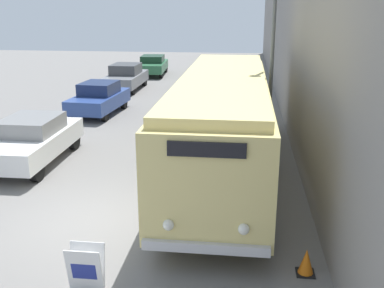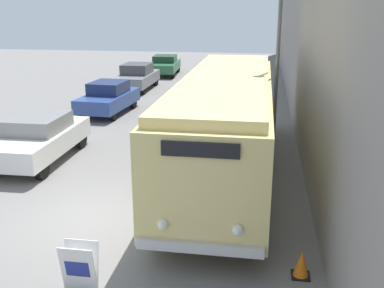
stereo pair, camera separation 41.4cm
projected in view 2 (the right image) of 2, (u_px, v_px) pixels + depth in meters
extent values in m
plane|color=slate|center=(88.00, 219.00, 11.11)|extent=(80.00, 80.00, 0.00)
cube|color=gray|center=(304.00, 19.00, 18.34)|extent=(0.30, 60.00, 8.99)
cylinder|color=black|center=(159.00, 216.00, 10.15)|extent=(0.28, 1.01, 1.01)
cylinder|color=black|center=(260.00, 223.00, 9.81)|extent=(0.28, 1.01, 1.01)
cylinder|color=black|center=(206.00, 122.00, 18.17)|extent=(0.28, 1.01, 1.01)
cylinder|color=black|center=(263.00, 124.00, 17.83)|extent=(0.28, 1.01, 1.01)
cube|color=#E5D17F|center=(226.00, 121.00, 13.64)|extent=(2.60, 11.31, 2.34)
cube|color=#F3DD87|center=(227.00, 79.00, 13.26)|extent=(2.39, 10.86, 0.24)
cube|color=silver|center=(199.00, 248.00, 8.57)|extent=(2.47, 0.12, 0.20)
sphere|color=white|center=(163.00, 224.00, 8.57)|extent=(0.22, 0.22, 0.22)
sphere|color=white|center=(238.00, 230.00, 8.36)|extent=(0.22, 0.22, 0.22)
cube|color=black|center=(200.00, 150.00, 8.02)|extent=(1.43, 0.06, 0.28)
cube|color=white|center=(78.00, 270.00, 8.13)|extent=(0.65, 0.19, 0.95)
cube|color=white|center=(81.00, 265.00, 8.29)|extent=(0.65, 0.19, 0.95)
cube|color=navy|center=(77.00, 269.00, 8.11)|extent=(0.46, 0.06, 0.33)
cylinder|color=#595E60|center=(278.00, 59.00, 14.29)|extent=(0.12, 0.12, 6.83)
cylinder|color=black|center=(41.00, 168.00, 13.54)|extent=(0.22, 0.72, 0.72)
cylinder|color=black|center=(37.00, 137.00, 16.71)|extent=(0.22, 0.72, 0.72)
cylinder|color=black|center=(81.00, 139.00, 16.47)|extent=(0.22, 0.72, 0.72)
cube|color=silver|center=(38.00, 141.00, 15.02)|extent=(1.99, 4.53, 0.66)
cube|color=gray|center=(38.00, 123.00, 14.95)|extent=(1.68, 2.04, 0.51)
cylinder|color=black|center=(82.00, 112.00, 20.70)|extent=(0.22, 0.64, 0.64)
cylinder|color=black|center=(113.00, 114.00, 20.37)|extent=(0.22, 0.64, 0.64)
cylinder|color=black|center=(105.00, 101.00, 23.12)|extent=(0.22, 0.64, 0.64)
cylinder|color=black|center=(133.00, 102.00, 22.78)|extent=(0.22, 0.64, 0.64)
cube|color=#2D478C|center=(108.00, 100.00, 21.65)|extent=(2.10, 4.12, 0.64)
cube|color=#19274D|center=(108.00, 87.00, 21.56)|extent=(1.67, 1.91, 0.56)
cylinder|color=black|center=(117.00, 88.00, 26.51)|extent=(0.22, 0.67, 0.67)
cylinder|color=black|center=(143.00, 89.00, 26.26)|extent=(0.22, 0.67, 0.67)
cylinder|color=black|center=(132.00, 80.00, 29.37)|extent=(0.22, 0.67, 0.67)
cylinder|color=black|center=(156.00, 80.00, 29.11)|extent=(0.22, 0.67, 0.67)
cube|color=slate|center=(137.00, 79.00, 27.72)|extent=(1.92, 4.45, 0.63)
cube|color=#3F4043|center=(137.00, 69.00, 27.64)|extent=(1.62, 2.01, 0.60)
cylinder|color=black|center=(151.00, 73.00, 32.15)|extent=(0.22, 0.70, 0.70)
cylinder|color=black|center=(173.00, 73.00, 32.01)|extent=(0.22, 0.70, 0.70)
cylinder|color=black|center=(158.00, 67.00, 34.94)|extent=(0.22, 0.70, 0.70)
cylinder|color=black|center=(178.00, 68.00, 34.80)|extent=(0.22, 0.70, 0.70)
cube|color=#2D6642|center=(165.00, 66.00, 33.38)|extent=(2.14, 4.45, 0.61)
cube|color=#193824|center=(165.00, 59.00, 33.32)|extent=(1.70, 2.05, 0.48)
cube|color=black|center=(300.00, 275.00, 8.76)|extent=(0.36, 0.36, 0.03)
cone|color=orange|center=(301.00, 263.00, 8.68)|extent=(0.30, 0.30, 0.51)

